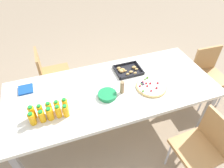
{
  "coord_description": "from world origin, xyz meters",
  "views": [
    {
      "loc": [
        -0.54,
        -1.51,
        2.22
      ],
      "look_at": [
        0.01,
        0.05,
        0.75
      ],
      "focal_mm": 31.99,
      "sensor_mm": 36.0,
      "label": 1
    }
  ],
  "objects_px": {
    "plate_stack": "(107,95)",
    "juice_bottle_0": "(32,119)",
    "juice_bottle_1": "(42,116)",
    "juice_bottle_6": "(40,111)",
    "chair_end": "(208,72)",
    "cardboard_tube": "(122,87)",
    "juice_bottle_7": "(49,109)",
    "napkin_stack": "(26,89)",
    "party_table": "(112,92)",
    "juice_bottle_3": "(58,112)",
    "juice_bottle_2": "(50,114)",
    "juice_bottle_5": "(32,112)",
    "juice_bottle_9": "(65,104)",
    "chair_near_right": "(203,145)",
    "snack_tray": "(128,70)",
    "juice_bottle_8": "(57,106)",
    "juice_bottle_4": "(66,111)",
    "fruit_pizza": "(151,86)",
    "chair_far_left": "(50,72)"
  },
  "relations": [
    {
      "from": "plate_stack",
      "to": "juice_bottle_0",
      "type": "bearing_deg",
      "value": -171.72
    },
    {
      "from": "juice_bottle_1",
      "to": "juice_bottle_6",
      "type": "relative_size",
      "value": 0.93
    },
    {
      "from": "chair_end",
      "to": "cardboard_tube",
      "type": "relative_size",
      "value": 5.69
    },
    {
      "from": "juice_bottle_7",
      "to": "napkin_stack",
      "type": "height_order",
      "value": "juice_bottle_7"
    },
    {
      "from": "party_table",
      "to": "napkin_stack",
      "type": "bearing_deg",
      "value": 162.47
    },
    {
      "from": "juice_bottle_0",
      "to": "cardboard_tube",
      "type": "height_order",
      "value": "cardboard_tube"
    },
    {
      "from": "juice_bottle_1",
      "to": "juice_bottle_3",
      "type": "height_order",
      "value": "juice_bottle_3"
    },
    {
      "from": "juice_bottle_2",
      "to": "juice_bottle_5",
      "type": "distance_m",
      "value": 0.17
    },
    {
      "from": "juice_bottle_9",
      "to": "juice_bottle_7",
      "type": "bearing_deg",
      "value": -177.67
    },
    {
      "from": "juice_bottle_5",
      "to": "cardboard_tube",
      "type": "distance_m",
      "value": 0.91
    },
    {
      "from": "party_table",
      "to": "chair_near_right",
      "type": "relative_size",
      "value": 2.77
    },
    {
      "from": "juice_bottle_5",
      "to": "juice_bottle_6",
      "type": "xyz_separation_m",
      "value": [
        0.07,
        -0.0,
        -0.0
      ]
    },
    {
      "from": "chair_end",
      "to": "chair_near_right",
      "type": "bearing_deg",
      "value": 50.84
    },
    {
      "from": "chair_near_right",
      "to": "juice_bottle_7",
      "type": "xyz_separation_m",
      "value": [
        -1.32,
        0.68,
        0.3
      ]
    },
    {
      "from": "snack_tray",
      "to": "juice_bottle_8",
      "type": "bearing_deg",
      "value": -158.22
    },
    {
      "from": "juice_bottle_2",
      "to": "juice_bottle_4",
      "type": "distance_m",
      "value": 0.14
    },
    {
      "from": "juice_bottle_7",
      "to": "juice_bottle_6",
      "type": "bearing_deg",
      "value": -178.94
    },
    {
      "from": "juice_bottle_8",
      "to": "juice_bottle_0",
      "type": "bearing_deg",
      "value": -161.41
    },
    {
      "from": "juice_bottle_6",
      "to": "juice_bottle_4",
      "type": "bearing_deg",
      "value": -18.49
    },
    {
      "from": "juice_bottle_3",
      "to": "juice_bottle_6",
      "type": "xyz_separation_m",
      "value": [
        -0.16,
        0.06,
        -0.0
      ]
    },
    {
      "from": "fruit_pizza",
      "to": "juice_bottle_1",
      "type": "bearing_deg",
      "value": -176.3
    },
    {
      "from": "snack_tray",
      "to": "napkin_stack",
      "type": "bearing_deg",
      "value": 177.02
    },
    {
      "from": "party_table",
      "to": "juice_bottle_7",
      "type": "bearing_deg",
      "value": -168.54
    },
    {
      "from": "snack_tray",
      "to": "juice_bottle_1",
      "type": "bearing_deg",
      "value": -157.45
    },
    {
      "from": "juice_bottle_2",
      "to": "juice_bottle_7",
      "type": "bearing_deg",
      "value": 87.74
    },
    {
      "from": "juice_bottle_4",
      "to": "plate_stack",
      "type": "bearing_deg",
      "value": 14.49
    },
    {
      "from": "juice_bottle_5",
      "to": "snack_tray",
      "type": "height_order",
      "value": "juice_bottle_5"
    },
    {
      "from": "juice_bottle_3",
      "to": "cardboard_tube",
      "type": "distance_m",
      "value": 0.69
    },
    {
      "from": "fruit_pizza",
      "to": "party_table",
      "type": "bearing_deg",
      "value": 162.38
    },
    {
      "from": "juice_bottle_1",
      "to": "juice_bottle_9",
      "type": "xyz_separation_m",
      "value": [
        0.22,
        0.07,
        0.0
      ]
    },
    {
      "from": "juice_bottle_2",
      "to": "napkin_stack",
      "type": "xyz_separation_m",
      "value": [
        -0.22,
        0.49,
        -0.06
      ]
    },
    {
      "from": "juice_bottle_3",
      "to": "snack_tray",
      "type": "distance_m",
      "value": 0.98
    },
    {
      "from": "juice_bottle_5",
      "to": "juice_bottle_2",
      "type": "bearing_deg",
      "value": -24.27
    },
    {
      "from": "chair_end",
      "to": "juice_bottle_8",
      "type": "bearing_deg",
      "value": 8.32
    },
    {
      "from": "juice_bottle_8",
      "to": "fruit_pizza",
      "type": "height_order",
      "value": "juice_bottle_8"
    },
    {
      "from": "cardboard_tube",
      "to": "plate_stack",
      "type": "bearing_deg",
      "value": -178.9
    },
    {
      "from": "juice_bottle_3",
      "to": "juice_bottle_7",
      "type": "distance_m",
      "value": 0.1
    },
    {
      "from": "chair_end",
      "to": "juice_bottle_0",
      "type": "relative_size",
      "value": 5.89
    },
    {
      "from": "juice_bottle_8",
      "to": "chair_end",
      "type": "bearing_deg",
      "value": 6.19
    },
    {
      "from": "plate_stack",
      "to": "juice_bottle_7",
      "type": "bearing_deg",
      "value": -176.14
    },
    {
      "from": "chair_far_left",
      "to": "juice_bottle_0",
      "type": "height_order",
      "value": "juice_bottle_0"
    },
    {
      "from": "juice_bottle_9",
      "to": "chair_near_right",
      "type": "bearing_deg",
      "value": -30.31
    },
    {
      "from": "chair_end",
      "to": "juice_bottle_3",
      "type": "bearing_deg",
      "value": 10.38
    },
    {
      "from": "chair_far_left",
      "to": "plate_stack",
      "type": "xyz_separation_m",
      "value": [
        0.53,
        -0.92,
        0.25
      ]
    },
    {
      "from": "juice_bottle_4",
      "to": "juice_bottle_0",
      "type": "bearing_deg",
      "value": 178.72
    },
    {
      "from": "chair_far_left",
      "to": "juice_bottle_0",
      "type": "bearing_deg",
      "value": -12.47
    },
    {
      "from": "juice_bottle_7",
      "to": "chair_end",
      "type": "bearing_deg",
      "value": 6.23
    },
    {
      "from": "juice_bottle_6",
      "to": "juice_bottle_7",
      "type": "bearing_deg",
      "value": 1.06
    },
    {
      "from": "chair_far_left",
      "to": "juice_bottle_3",
      "type": "distance_m",
      "value": 1.06
    },
    {
      "from": "plate_stack",
      "to": "juice_bottle_9",
      "type": "bearing_deg",
      "value": -175.62
    }
  ]
}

